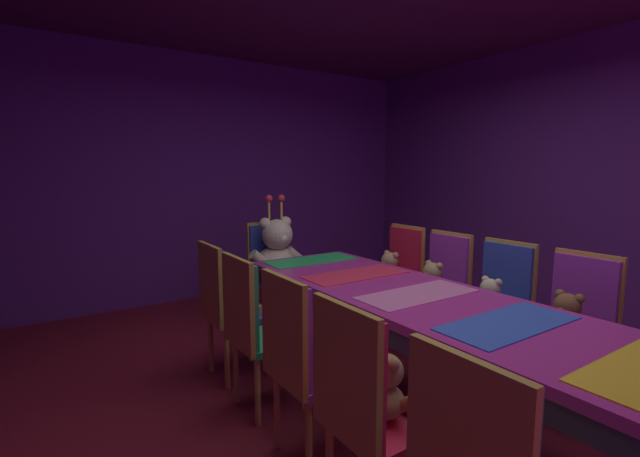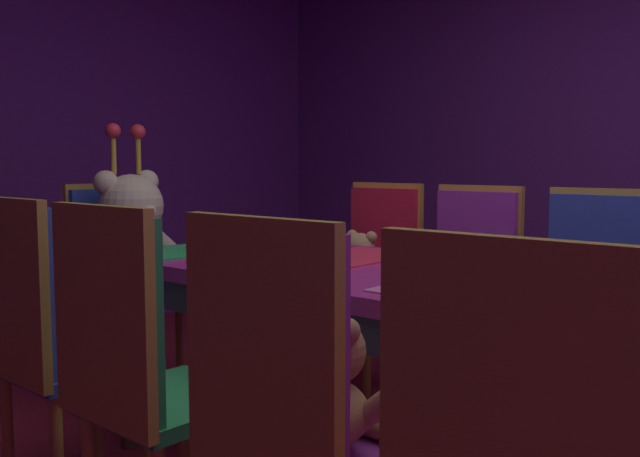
# 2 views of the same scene
# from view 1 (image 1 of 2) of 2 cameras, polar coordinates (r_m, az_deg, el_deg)

# --- Properties ---
(ground_plane) EXTENTS (7.90, 7.90, 0.00)m
(ground_plane) POSITION_cam_1_polar(r_m,az_deg,el_deg) (3.01, 12.28, -22.13)
(ground_plane) COLOR maroon
(wall_back) EXTENTS (5.20, 0.12, 2.80)m
(wall_back) POSITION_cam_1_polar(r_m,az_deg,el_deg) (5.35, -12.73, 6.48)
(wall_back) COLOR #59267F
(wall_back) RESTS_ON ground_plane
(wall_right) EXTENTS (0.12, 6.40, 2.80)m
(wall_right) POSITION_cam_1_polar(r_m,az_deg,el_deg) (4.85, 34.86, 5.22)
(wall_right) COLOR #59267F
(wall_right) RESTS_ON ground_plane
(banquet_table) EXTENTS (0.90, 2.85, 0.75)m
(banquet_table) POSITION_cam_1_polar(r_m,az_deg,el_deg) (2.75, 12.67, -10.16)
(banquet_table) COLOR #B22D8C
(banquet_table) RESTS_ON ground_plane
(chair_left_1) EXTENTS (0.42, 0.41, 0.98)m
(chair_left_1) POSITION_cam_1_polar(r_m,az_deg,el_deg) (1.86, 5.29, -21.07)
(chair_left_1) COLOR red
(chair_left_1) RESTS_ON ground_plane
(teddy_left_1) EXTENTS (0.23, 0.30, 0.28)m
(teddy_left_1) POSITION_cam_1_polar(r_m,az_deg,el_deg) (1.95, 8.80, -20.21)
(teddy_left_1) COLOR #9E7247
(teddy_left_1) RESTS_ON chair_left_1
(chair_left_2) EXTENTS (0.42, 0.41, 0.98)m
(chair_left_2) POSITION_cam_1_polar(r_m,az_deg,el_deg) (2.25, -2.97, -15.70)
(chair_left_2) COLOR purple
(chair_left_2) RESTS_ON ground_plane
(teddy_left_2) EXTENTS (0.25, 0.32, 0.30)m
(teddy_left_2) POSITION_cam_1_polar(r_m,az_deg,el_deg) (2.32, 0.22, -15.13)
(teddy_left_2) COLOR #9E7247
(teddy_left_2) RESTS_ON chair_left_2
(chair_left_3) EXTENTS (0.42, 0.41, 0.98)m
(chair_left_3) POSITION_cam_1_polar(r_m,az_deg,el_deg) (2.71, -9.12, -11.65)
(chair_left_3) COLOR #268C4C
(chair_left_3) RESTS_ON ground_plane
(chair_left_4) EXTENTS (0.42, 0.41, 0.98)m
(chair_left_4) POSITION_cam_1_polar(r_m,az_deg,el_deg) (3.18, -12.78, -8.87)
(chair_left_4) COLOR #2D47B2
(chair_left_4) RESTS_ON ground_plane
(teddy_left_4) EXTENTS (0.26, 0.33, 0.31)m
(teddy_left_4) POSITION_cam_1_polar(r_m,az_deg,el_deg) (3.23, -10.34, -8.62)
(teddy_left_4) COLOR #9E7247
(teddy_left_4) RESTS_ON chair_left_4
(chair_right_1) EXTENTS (0.42, 0.41, 0.98)m
(chair_right_1) POSITION_cam_1_polar(r_m,az_deg,el_deg) (3.17, 30.80, -9.78)
(chair_right_1) COLOR purple
(chair_right_1) RESTS_ON ground_plane
(teddy_right_1) EXTENTS (0.25, 0.33, 0.31)m
(teddy_right_1) POSITION_cam_1_polar(r_m,az_deg,el_deg) (3.05, 29.59, -10.51)
(teddy_right_1) COLOR brown
(teddy_right_1) RESTS_ON chair_right_1
(chair_right_2) EXTENTS (0.42, 0.41, 0.98)m
(chair_right_2) POSITION_cam_1_polar(r_m,az_deg,el_deg) (3.44, 22.73, -8.01)
(chair_right_2) COLOR #2D47B2
(chair_right_2) RESTS_ON ground_plane
(teddy_right_2) EXTENTS (0.23, 0.30, 0.28)m
(teddy_right_2) POSITION_cam_1_polar(r_m,az_deg,el_deg) (3.33, 21.32, -8.76)
(teddy_right_2) COLOR beige
(teddy_right_2) RESTS_ON chair_right_2
(chair_right_3) EXTENTS (0.42, 0.41, 0.98)m
(chair_right_3) POSITION_cam_1_polar(r_m,az_deg,el_deg) (3.74, 15.93, -6.47)
(chair_right_3) COLOR purple
(chair_right_3) RESTS_ON ground_plane
(teddy_right_3) EXTENTS (0.25, 0.32, 0.31)m
(teddy_right_3) POSITION_cam_1_polar(r_m,az_deg,el_deg) (3.63, 14.42, -6.94)
(teddy_right_3) COLOR tan
(teddy_right_3) RESTS_ON chair_right_3
(chair_right_4) EXTENTS (0.42, 0.41, 0.98)m
(chair_right_4) POSITION_cam_1_polar(r_m,az_deg,el_deg) (4.09, 10.55, -5.10)
(chair_right_4) COLOR red
(chair_right_4) RESTS_ON ground_plane
(teddy_right_4) EXTENTS (0.25, 0.32, 0.30)m
(teddy_right_4) POSITION_cam_1_polar(r_m,az_deg,el_deg) (4.00, 9.04, -5.48)
(teddy_right_4) COLOR tan
(teddy_right_4) RESTS_ON chair_right_4
(throne_chair) EXTENTS (0.41, 0.42, 0.98)m
(throne_chair) POSITION_cam_1_polar(r_m,az_deg,el_deg) (4.32, -6.57, -4.35)
(throne_chair) COLOR #2D47B2
(throne_chair) RESTS_ON ground_plane
(king_teddy_bear) EXTENTS (0.63, 0.48, 0.80)m
(king_teddy_bear) POSITION_cam_1_polar(r_m,az_deg,el_deg) (4.15, -5.56, -3.15)
(king_teddy_bear) COLOR beige
(king_teddy_bear) RESTS_ON throne_chair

